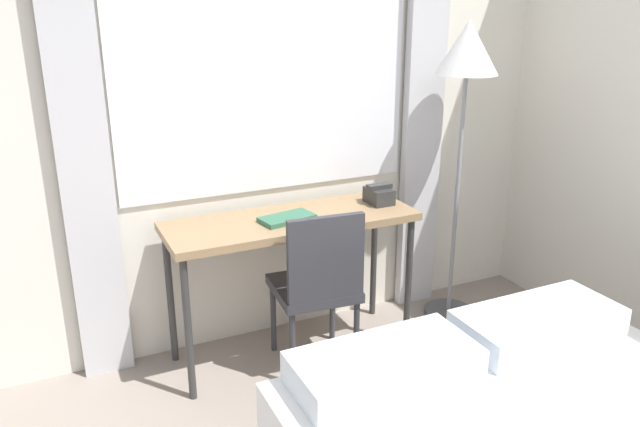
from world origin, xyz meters
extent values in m
cube|color=silver|center=(0.00, 2.91, 1.35)|extent=(4.63, 0.05, 2.70)
cube|color=white|center=(0.13, 2.88, 1.60)|extent=(1.59, 0.01, 1.50)
cube|color=silver|center=(-0.80, 2.84, 1.30)|extent=(0.24, 0.06, 2.60)
cube|color=silver|center=(1.07, 2.84, 1.30)|extent=(0.24, 0.06, 2.60)
cube|color=#937551|center=(0.13, 2.60, 0.75)|extent=(1.29, 0.45, 0.04)
cylinder|color=#333333|center=(-0.47, 2.41, 0.37)|extent=(0.04, 0.04, 0.73)
cylinder|color=#333333|center=(0.74, 2.41, 0.37)|extent=(0.04, 0.04, 0.73)
cylinder|color=#333333|center=(-0.47, 2.79, 0.37)|extent=(0.04, 0.04, 0.73)
cylinder|color=#333333|center=(0.74, 2.79, 0.37)|extent=(0.04, 0.04, 0.73)
cube|color=#333338|center=(0.20, 2.46, 0.42)|extent=(0.43, 0.43, 0.05)
cube|color=#333338|center=(0.18, 2.29, 0.66)|extent=(0.38, 0.07, 0.42)
cylinder|color=#333338|center=(0.01, 2.31, 0.20)|extent=(0.03, 0.03, 0.40)
cylinder|color=#333338|center=(0.35, 2.28, 0.20)|extent=(0.03, 0.03, 0.40)
cylinder|color=#333338|center=(0.04, 2.65, 0.20)|extent=(0.03, 0.03, 0.40)
cylinder|color=#333338|center=(0.38, 2.62, 0.20)|extent=(0.03, 0.03, 0.40)
cube|color=silver|center=(0.03, 1.50, 0.57)|extent=(0.68, 0.32, 0.12)
cube|color=silver|center=(0.76, 1.50, 0.57)|extent=(0.68, 0.32, 0.12)
cylinder|color=#4C4C51|center=(1.15, 2.58, 0.01)|extent=(0.29, 0.29, 0.03)
cylinder|color=gray|center=(1.15, 2.58, 0.73)|extent=(0.02, 0.02, 1.41)
cone|color=silver|center=(1.15, 2.58, 1.58)|extent=(0.34, 0.34, 0.28)
cube|color=#2D2D2D|center=(0.65, 2.61, 0.81)|extent=(0.12, 0.15, 0.08)
cube|color=#2D2D2D|center=(0.65, 2.61, 0.87)|extent=(0.14, 0.05, 0.02)
cube|color=#33664C|center=(0.10, 2.56, 0.78)|extent=(0.29, 0.19, 0.02)
cube|color=white|center=(0.10, 2.56, 0.79)|extent=(0.27, 0.18, 0.01)
camera|label=1|loc=(-1.01, -0.16, 1.82)|focal=35.00mm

